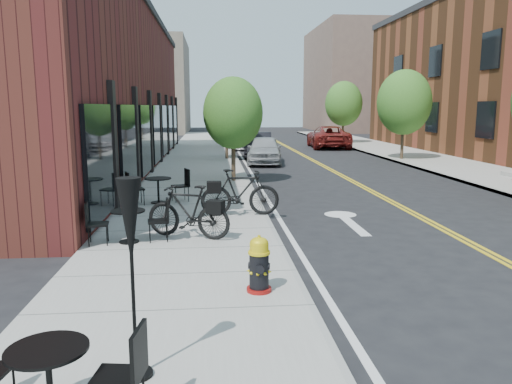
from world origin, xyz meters
name	(u,v)px	position (x,y,z in m)	size (l,w,h in m)	color
ground	(284,251)	(0.00, 0.00, 0.00)	(120.00, 120.00, 0.00)	black
sidewalk_near	(197,178)	(-2.00, 10.00, 0.06)	(4.00, 70.00, 0.12)	#9E9B93
sidewalk_far	(489,175)	(10.00, 10.00, 0.06)	(4.00, 70.00, 0.12)	#9E9B93
building_near	(98,92)	(-6.50, 14.00, 3.50)	(5.00, 28.00, 7.00)	#4B1818
bg_building_left	(151,87)	(-8.00, 48.00, 5.00)	(8.00, 14.00, 10.00)	#726656
bg_building_right	(357,80)	(16.00, 50.00, 6.00)	(10.00, 16.00, 12.00)	brown
tree_near_a	(233,113)	(-0.60, 9.00, 2.60)	(2.20, 2.20, 3.81)	#382B1E
tree_near_b	(226,109)	(-0.60, 17.00, 2.71)	(2.30, 2.30, 3.98)	#382B1E
tree_near_c	(223,111)	(-0.60, 25.00, 2.53)	(2.10, 2.10, 3.67)	#382B1E
tree_near_d	(221,107)	(-0.60, 33.00, 2.79)	(2.40, 2.40, 4.11)	#382B1E
tree_far_b	(404,102)	(8.60, 16.00, 3.06)	(2.80, 2.80, 4.62)	#382B1E
tree_far_c	(344,104)	(8.60, 28.00, 3.06)	(2.80, 2.80, 4.62)	#382B1E
fire_hydrant	(259,265)	(-0.73, -2.41, 0.53)	(0.45, 0.45, 0.86)	maroon
bicycle_left	(188,211)	(-1.91, 0.79, 0.68)	(0.53, 1.88, 1.13)	black
bicycle_right	(240,192)	(-0.70, 2.85, 0.71)	(0.56, 1.98, 1.19)	black
bistro_set_a	(49,373)	(-2.85, -5.34, 0.56)	(1.66, 0.80, 0.88)	black
bistro_set_b	(128,221)	(-3.11, 0.53, 0.55)	(1.63, 0.78, 0.86)	black
bistro_set_c	(158,187)	(-2.94, 4.73, 0.59)	(1.78, 1.00, 0.94)	black
patio_umbrella	(131,236)	(-2.21, -4.67, 1.59)	(0.33, 0.33, 2.05)	black
parked_car_a	(265,150)	(1.25, 15.40, 0.70)	(1.66, 4.12, 1.41)	#A0A4A8
parked_car_b	(258,145)	(1.24, 18.74, 0.70)	(1.49, 4.26, 1.41)	black
parked_car_c	(244,139)	(0.80, 24.45, 0.65)	(1.82, 4.48, 1.30)	#A7A7AB
parked_car_far	(328,137)	(6.69, 24.71, 0.76)	(2.52, 5.46, 1.52)	maroon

